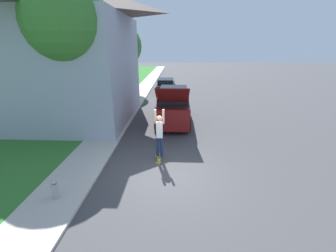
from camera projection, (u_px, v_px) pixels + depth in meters
ground_plane at (170, 174)px, 8.59m from camera, size 120.00×120.00×0.00m
lawn at (50, 121)px, 14.53m from camera, size 10.00×80.00×0.08m
sidewalk at (117, 122)px, 14.36m from camera, size 1.80×80.00×0.10m
house at (47, 47)px, 13.62m from camera, size 10.55×8.47×8.60m
lawn_tree_near at (67, 22)px, 10.35m from camera, size 3.94×3.94×7.61m
lawn_tree_far at (120, 46)px, 21.31m from camera, size 4.13×4.13×6.60m
suv_parked at (173, 106)px, 14.03m from camera, size 2.06×5.63×2.76m
car_down_street at (166, 85)px, 23.77m from camera, size 1.94×4.32×1.36m
skateboarder at (160, 133)px, 9.11m from camera, size 0.41×0.24×2.03m
skateboard at (159, 159)px, 9.58m from camera, size 0.29×0.77×0.30m
fire_hydrant at (55, 189)px, 6.99m from camera, size 0.20×0.20×0.69m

